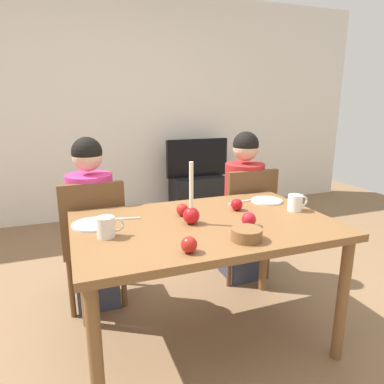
% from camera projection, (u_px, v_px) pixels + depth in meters
% --- Properties ---
extents(ground_plane, '(7.68, 7.68, 0.00)m').
position_uv_depth(ground_plane, '(204.00, 340.00, 2.09)').
color(ground_plane, brown).
extents(back_wall, '(6.40, 0.10, 2.60)m').
position_uv_depth(back_wall, '(122.00, 109.00, 4.12)').
color(back_wall, silver).
rests_on(back_wall, ground).
extents(dining_table, '(1.40, 0.90, 0.75)m').
position_uv_depth(dining_table, '(205.00, 236.00, 1.92)').
color(dining_table, brown).
rests_on(dining_table, ground).
extents(chair_left, '(0.40, 0.40, 0.90)m').
position_uv_depth(chair_left, '(94.00, 236.00, 2.33)').
color(chair_left, brown).
rests_on(chair_left, ground).
extents(chair_right, '(0.40, 0.40, 0.90)m').
position_uv_depth(chair_right, '(245.00, 217.00, 2.71)').
color(chair_right, brown).
rests_on(chair_right, ground).
extents(person_left_child, '(0.30, 0.30, 1.17)m').
position_uv_depth(person_left_child, '(93.00, 227.00, 2.34)').
color(person_left_child, '#33384C').
rests_on(person_left_child, ground).
extents(person_right_child, '(0.30, 0.30, 1.17)m').
position_uv_depth(person_right_child, '(243.00, 209.00, 2.72)').
color(person_right_child, '#33384C').
rests_on(person_right_child, ground).
extents(tv_stand, '(0.64, 0.40, 0.48)m').
position_uv_depth(tv_stand, '(197.00, 195.00, 4.40)').
color(tv_stand, black).
rests_on(tv_stand, ground).
extents(tv, '(0.79, 0.05, 0.46)m').
position_uv_depth(tv, '(197.00, 158.00, 4.28)').
color(tv, black).
rests_on(tv, tv_stand).
extents(candle_centerpiece, '(0.09, 0.09, 0.34)m').
position_uv_depth(candle_centerpiece, '(191.00, 212.00, 1.85)').
color(candle_centerpiece, red).
rests_on(candle_centerpiece, dining_table).
extents(plate_left, '(0.22, 0.22, 0.01)m').
position_uv_depth(plate_left, '(93.00, 224.00, 1.85)').
color(plate_left, silver).
rests_on(plate_left, dining_table).
extents(plate_right, '(0.20, 0.20, 0.01)m').
position_uv_depth(plate_right, '(267.00, 201.00, 2.28)').
color(plate_right, silver).
rests_on(plate_right, dining_table).
extents(mug_left, '(0.13, 0.09, 0.10)m').
position_uv_depth(mug_left, '(107.00, 227.00, 1.68)').
color(mug_left, silver).
rests_on(mug_left, dining_table).
extents(mug_right, '(0.13, 0.09, 0.10)m').
position_uv_depth(mug_right, '(295.00, 203.00, 2.09)').
color(mug_right, white).
rests_on(mug_right, dining_table).
extents(fork_left, '(0.18, 0.05, 0.01)m').
position_uv_depth(fork_left, '(124.00, 219.00, 1.94)').
color(fork_left, silver).
rests_on(fork_left, dining_table).
extents(fork_right, '(0.18, 0.05, 0.01)m').
position_uv_depth(fork_right, '(240.00, 202.00, 2.26)').
color(fork_right, silver).
rests_on(fork_right, dining_table).
extents(bowl_walnuts, '(0.15, 0.15, 0.06)m').
position_uv_depth(bowl_walnuts, '(246.00, 234.00, 1.65)').
color(bowl_walnuts, brown).
rests_on(bowl_walnuts, dining_table).
extents(apple_near_candle, '(0.07, 0.07, 0.07)m').
position_uv_depth(apple_near_candle, '(237.00, 205.00, 2.09)').
color(apple_near_candle, '#B20F17').
rests_on(apple_near_candle, dining_table).
extents(apple_by_left_plate, '(0.08, 0.08, 0.08)m').
position_uv_depth(apple_by_left_plate, '(249.00, 219.00, 1.83)').
color(apple_by_left_plate, red).
rests_on(apple_by_left_plate, dining_table).
extents(apple_by_right_mug, '(0.07, 0.07, 0.07)m').
position_uv_depth(apple_by_right_mug, '(189.00, 245.00, 1.51)').
color(apple_by_right_mug, '#AF1C17').
rests_on(apple_by_right_mug, dining_table).
extents(apple_far_edge, '(0.07, 0.07, 0.07)m').
position_uv_depth(apple_far_edge, '(182.00, 210.00, 2.00)').
color(apple_far_edge, '#B21C17').
rests_on(apple_far_edge, dining_table).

